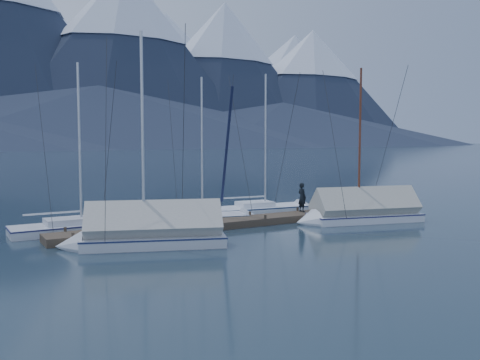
% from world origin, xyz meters
% --- Properties ---
extents(ground, '(1000.00, 1000.00, 0.00)m').
position_xyz_m(ground, '(0.00, 0.00, 0.00)').
color(ground, '#14222E').
rests_on(ground, ground).
extents(dock, '(18.00, 1.50, 0.54)m').
position_xyz_m(dock, '(0.00, 2.00, 0.11)').
color(dock, '#382D23').
rests_on(dock, ground).
extents(mooring_posts, '(15.12, 1.52, 0.35)m').
position_xyz_m(mooring_posts, '(-0.50, 2.00, 0.35)').
color(mooring_posts, '#382D23').
rests_on(mooring_posts, ground).
extents(sailboat_open_left, '(6.26, 2.69, 8.26)m').
position_xyz_m(sailboat_open_left, '(-6.54, 4.22, 0.14)').
color(sailboat_open_left, silver).
rests_on(sailboat_open_left, ground).
extents(sailboat_open_mid, '(6.22, 3.13, 7.91)m').
position_xyz_m(sailboat_open_mid, '(-0.73, 3.67, 0.14)').
color(sailboat_open_mid, silver).
rests_on(sailboat_open_mid, ground).
extents(sailboat_open_right, '(6.61, 2.81, 8.52)m').
position_xyz_m(sailboat_open_right, '(3.77, 4.76, 0.15)').
color(sailboat_open_right, white).
rests_on(sailboat_open_right, ground).
extents(sailboat_covered_near, '(6.83, 3.57, 8.51)m').
position_xyz_m(sailboat_covered_near, '(5.56, -0.08, 0.42)').
color(sailboat_covered_near, silver).
rests_on(sailboat_covered_near, ground).
extents(sailboat_covered_far, '(6.70, 4.05, 9.02)m').
position_xyz_m(sailboat_covered_far, '(-5.78, -0.19, 0.44)').
color(sailboat_covered_far, silver).
rests_on(sailboat_covered_far, ground).
extents(person, '(0.39, 0.57, 1.53)m').
position_xyz_m(person, '(3.96, 2.28, 1.11)').
color(person, black).
rests_on(person, dock).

